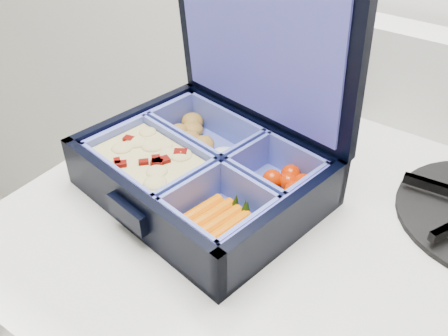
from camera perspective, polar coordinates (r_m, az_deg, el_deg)
The scene contains 3 objects.
bento_box at distance 0.54m, azimuth -2.48°, elevation -0.44°, with size 0.24×0.19×0.06m, color black, non-canonical shape.
burner_grate_rear at distance 0.71m, azimuth 7.98°, elevation 7.54°, with size 0.17×0.17×0.02m, color black.
fork at distance 0.64m, azimuth 7.11°, elevation 3.25°, with size 0.02×0.16×0.01m, color silver, non-canonical shape.
Camera 1 is at (0.10, 1.34, 1.17)m, focal length 40.00 mm.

